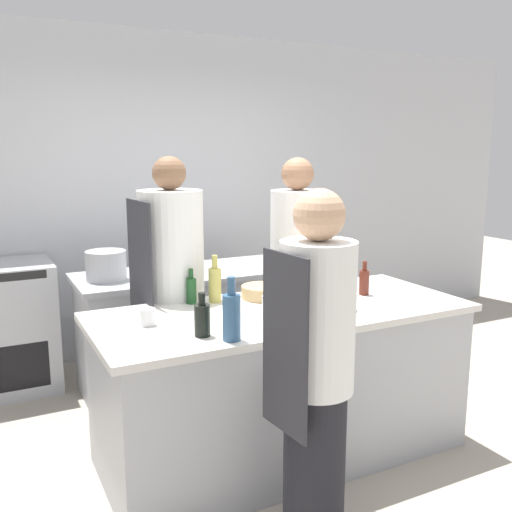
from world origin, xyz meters
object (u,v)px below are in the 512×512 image
object	(u,v)px
bottle_cooking_oil	(232,315)
cup	(148,317)
bottle_sauce	(215,284)
bowl_prep_small	(303,285)
bottle_wine	(364,281)
stockpot	(106,265)
bowl_ceramic_blue	(263,292)
chef_at_prep_near	(315,374)
bottle_water	(270,307)
chef_at_stove	(297,280)
bottle_vinegar	(202,319)
bowl_mixing_large	(333,302)
chef_at_pass_far	(172,299)
bottle_olive_oil	(191,290)

from	to	relation	value
bottle_cooking_oil	cup	bearing A→B (deg)	125.66
bottle_sauce	bowl_prep_small	xyz separation A→B (m)	(0.63, 0.02, -0.08)
bottle_wine	stockpot	xyz separation A→B (m)	(-1.37, 1.14, 0.02)
bowl_ceramic_blue	stockpot	size ratio (longest dim) A/B	0.96
bottle_cooking_oil	bottle_sauce	xyz separation A→B (m)	(0.20, 0.68, -0.01)
chef_at_prep_near	bottle_water	size ratio (longest dim) A/B	9.07
cup	bottle_wine	bearing A→B (deg)	0.12
bowl_prep_small	cup	xyz separation A→B (m)	(-1.13, -0.28, 0.01)
chef_at_prep_near	bottle_wine	bearing A→B (deg)	-52.89
bottle_water	bottle_wine	bearing A→B (deg)	14.62
bottle_wine	cup	size ratio (longest dim) A/B	2.37
chef_at_stove	bottle_water	xyz separation A→B (m)	(-0.68, -0.86, 0.10)
bottle_vinegar	bowl_mixing_large	size ratio (longest dim) A/B	0.90
cup	chef_at_prep_near	bearing A→B (deg)	-56.86
chef_at_pass_far	bottle_water	distance (m)	0.79
bottle_olive_oil	cup	world-z (taller)	bottle_olive_oil
bowl_ceramic_blue	stockpot	distance (m)	1.20
bottle_vinegar	stockpot	size ratio (longest dim) A/B	0.79
bottle_olive_oil	bowl_prep_small	distance (m)	0.77
bottle_olive_oil	bowl_prep_small	size ratio (longest dim) A/B	1.22
bottle_olive_oil	cup	distance (m)	0.47
chef_at_pass_far	cup	xyz separation A→B (m)	(-0.31, -0.52, 0.07)
bowl_mixing_large	cup	xyz separation A→B (m)	(-1.03, 0.19, 0.00)
bowl_mixing_large	cup	distance (m)	1.05
chef_at_prep_near	bottle_wine	distance (m)	1.20
stockpot	chef_at_pass_far	bearing A→B (deg)	-66.62
bottle_olive_oil	bottle_vinegar	size ratio (longest dim) A/B	0.96
bottle_vinegar	bottle_water	distance (m)	0.44
chef_at_stove	bottle_cooking_oil	distance (m)	1.47
bottle_olive_oil	bowl_mixing_large	size ratio (longest dim) A/B	0.86
bowl_ceramic_blue	bottle_cooking_oil	bearing A→B (deg)	-128.35
bottle_vinegar	bowl_ceramic_blue	world-z (taller)	bottle_vinegar
chef_at_stove	bottle_olive_oil	size ratio (longest dim) A/B	8.30
bottle_water	bowl_prep_small	xyz separation A→B (m)	(0.51, 0.48, -0.04)
bottle_cooking_oil	bottle_water	distance (m)	0.39
chef_at_prep_near	bottle_cooking_oil	size ratio (longest dim) A/B	5.28
bottle_vinegar	bowl_mixing_large	xyz separation A→B (m)	(0.84, 0.10, -0.04)
bottle_water	chef_at_stove	bearing A→B (deg)	51.62
bottle_water	stockpot	distance (m)	1.47
bowl_mixing_large	stockpot	xyz separation A→B (m)	(-1.00, 1.34, 0.06)
bowl_prep_small	chef_at_pass_far	bearing A→B (deg)	163.84
bottle_wine	stockpot	size ratio (longest dim) A/B	0.77
chef_at_prep_near	chef_at_stove	world-z (taller)	chef_at_stove
chef_at_stove	bottle_water	distance (m)	1.10
bottle_wine	bowl_ceramic_blue	size ratio (longest dim) A/B	0.80
chef_at_stove	chef_at_pass_far	size ratio (longest dim) A/B	0.99
bowl_ceramic_blue	stockpot	bearing A→B (deg)	129.29
chef_at_pass_far	bowl_ceramic_blue	world-z (taller)	chef_at_pass_far
bottle_vinegar	bowl_ceramic_blue	distance (m)	0.79
chef_at_pass_far	bottle_water	world-z (taller)	chef_at_pass_far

